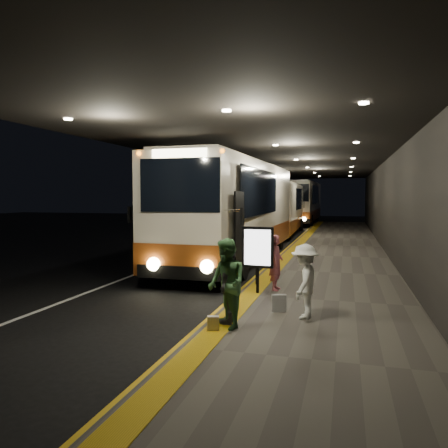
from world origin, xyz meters
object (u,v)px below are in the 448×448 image
Objects in this scene: coach_second at (281,211)px; bag_polka at (279,303)px; passenger_boarding at (276,263)px; passenger_waiting_grey at (230,285)px; coach_main at (236,215)px; passenger_waiting_green at (227,283)px; stanchion_post at (256,266)px; passenger_waiting_white at (305,281)px; bag_plain at (213,323)px; info_sign at (258,249)px; coach_third at (302,204)px.

coach_second is 29.02× the size of bag_polka.
passenger_boarding is 0.97× the size of passenger_waiting_grey.
coach_main is 9.87m from passenger_waiting_green.
stanchion_post is at bearing -85.69° from coach_second.
passenger_waiting_grey is 1.38× the size of stanchion_post.
coach_second reaches higher than passenger_waiting_white.
bag_polka is (0.82, 1.17, -0.59)m from passenger_waiting_grey.
bag_plain is (1.97, -22.74, -1.39)m from coach_second.
coach_main is 9.59m from passenger_waiting_grey.
coach_third is at bearing 97.69° from info_sign.
coach_main reaches higher than coach_third.
coach_third is at bearing 90.34° from coach_main.
passenger_waiting_white is 0.91m from bag_polka.
passenger_waiting_green reaches higher than bag_polka.
stanchion_post is at bearing 49.96° from passenger_boarding.
passenger_waiting_white is at bearing -30.37° from bag_polka.
bag_polka is (-0.60, 0.35, -0.60)m from passenger_waiting_white.
passenger_waiting_white reaches higher than stanchion_post.
passenger_waiting_grey is 2.86m from info_sign.
coach_main reaches higher than passenger_waiting_grey.
passenger_waiting_green is 0.32m from passenger_waiting_grey.
bag_polka is (2.99, -21.02, -1.33)m from coach_second.
coach_third is at bearing 3.32° from passenger_boarding.
coach_second is at bearing 96.00° from stanchion_post.
passenger_waiting_white is at bearing 126.18° from passenger_waiting_grey.
coach_main reaches higher than bag_polka.
passenger_waiting_white is at bearing -50.50° from info_sign.
passenger_waiting_green reaches higher than passenger_boarding.
coach_main reaches higher than passenger_boarding.
info_sign reaches higher than passenger_waiting_grey.
passenger_waiting_white is 2.49m from info_sign.
coach_third is 30.49m from stanchion_post.
passenger_waiting_white is at bearing -159.38° from passenger_boarding.
bag_plain is at bearing -77.24° from coach_main.
passenger_waiting_green is at bearing -119.10° from bag_polka.
passenger_waiting_grey is (2.22, -9.27, -1.01)m from coach_main.
coach_second is 19.00m from passenger_boarding.
passenger_waiting_white is at bearing 88.78° from passenger_waiting_green.
stanchion_post reaches higher than bag_polka.
passenger_waiting_grey is 0.86m from bag_plain.
info_sign is at bearing -173.98° from passenger_waiting_grey.
passenger_waiting_green is at bearing -75.80° from coach_main.
passenger_boarding is 1.35× the size of stanchion_post.
passenger_waiting_grey is at bearing -125.09° from bag_polka.
coach_third reaches higher than passenger_boarding.
passenger_waiting_white is (1.42, 1.12, -0.09)m from passenger_waiting_green.
coach_main is at bearing -90.07° from coach_third.
bag_plain is at bearing -89.11° from info_sign.
passenger_waiting_grey is 4.06× the size of bag_polka.
coach_third is 8.25× the size of passenger_boarding.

